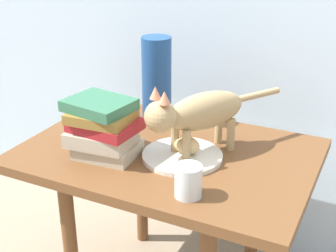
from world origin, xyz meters
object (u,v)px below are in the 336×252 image
Objects in this scene: bread_roll at (187,145)px; book_stack at (103,128)px; plate at (182,156)px; tv_remote at (113,112)px; green_vase at (157,81)px; candle_jar at (188,183)px; side_table at (168,171)px; cat at (197,113)px.

bread_roll is 0.37× the size of book_stack.
bread_roll is at bearing 50.62° from plate.
book_stack is (-0.22, -0.09, 0.05)m from bread_roll.
tv_remote is at bearing 153.85° from bread_roll.
green_vase reaches higher than candle_jar.
cat reaches higher than side_table.
side_table is at bearing -54.09° from green_vase.
tv_remote reaches higher than plate.
green_vase reaches higher than bread_roll.
plate is 1.57× the size of tv_remote.
plate is at bearing -122.16° from cat.
bread_roll reaches higher than side_table.
candle_jar is at bearing -61.37° from plate.
side_table is at bearing -170.91° from cat.
side_table is 10.84× the size of bread_roll.
candle_jar reaches higher than plate.
side_table is 0.13m from bread_roll.
book_stack is (-0.21, -0.08, 0.08)m from plate.
cat is at bearing -53.92° from tv_remote.
bread_roll is 0.41m from tv_remote.
bread_roll is 0.27× the size of green_vase.
plate is at bearing -24.70° from side_table.
side_table is 0.10m from plate.
plate is 0.21m from candle_jar.
candle_jar is at bearing -64.98° from bread_roll.
bread_roll reaches higher than plate.
cat is 0.27m from green_vase.
cat is 2.79× the size of tv_remote.
green_vase reaches higher than side_table.
green_vase is 3.47× the size of candle_jar.
plate is at bearing 21.16° from book_stack.
green_vase is 0.22m from tv_remote.
candle_jar reaches higher than bread_roll.
side_table is 0.25m from book_stack.
side_table is 10.20× the size of candle_jar.
cat is 1.42× the size of green_vase.
book_stack is at bearing -144.46° from side_table.
bread_roll is at bearing 22.82° from book_stack.
plate is 0.41m from tv_remote.
bread_roll is 0.30m from green_vase.
plate is 0.56× the size of cat.
side_table is at bearing -61.30° from tv_remote.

